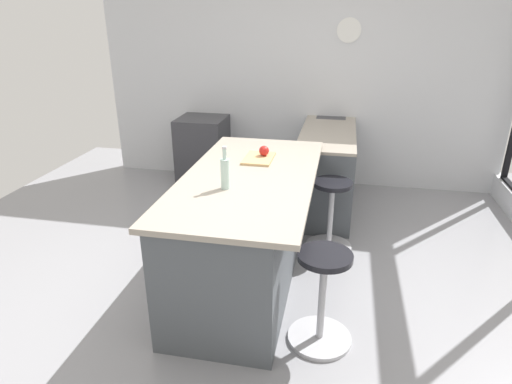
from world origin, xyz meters
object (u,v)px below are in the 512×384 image
oven_range (203,150)px  stool_by_window (330,218)px  cutting_board (259,158)px  kitchen_island (244,228)px  apple_red (264,151)px  stool_middle (322,301)px  water_bottle (225,172)px

oven_range → stool_by_window: 2.28m
oven_range → stool_by_window: (1.49, 1.72, -0.11)m
cutting_board → kitchen_island: bearing=-6.4°
cutting_board → apple_red: apple_red is taller
kitchen_island → stool_middle: (0.65, 0.68, -0.15)m
stool_by_window → stool_middle: bearing=0.0°
stool_by_window → water_bottle: bearing=-37.6°
oven_range → water_bottle: 2.71m
cutting_board → apple_red: size_ratio=4.14×
kitchen_island → apple_red: (-0.44, 0.08, 0.53)m
kitchen_island → stool_middle: bearing=46.2°
stool_by_window → apple_red: 0.93m
stool_by_window → cutting_board: 0.93m
kitchen_island → stool_middle: kitchen_island is taller
oven_range → cutting_board: size_ratio=2.39×
stool_middle → apple_red: apple_red is taller
oven_range → stool_middle: (2.79, 1.72, -0.11)m
oven_range → apple_red: bearing=33.4°
cutting_board → stool_middle: bearing=31.6°
oven_range → kitchen_island: kitchen_island is taller
kitchen_island → cutting_board: (-0.38, 0.04, 0.48)m
cutting_board → apple_red: 0.08m
oven_range → stool_by_window: bearing=49.1°
water_bottle → stool_middle: bearing=65.5°
cutting_board → water_bottle: (0.70, -0.11, 0.11)m
stool_by_window → apple_red: apple_red is taller
kitchen_island → stool_by_window: (-0.65, 0.68, -0.15)m
stool_middle → water_bottle: bearing=-114.5°
oven_range → cutting_board: (1.75, 1.08, 0.52)m
apple_red → oven_range: bearing=-146.6°
stool_middle → kitchen_island: bearing=-133.8°
stool_middle → cutting_board: size_ratio=1.91×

